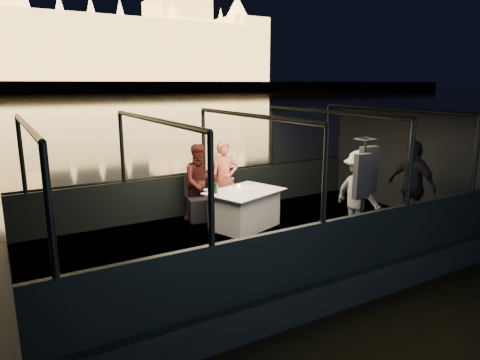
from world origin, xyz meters
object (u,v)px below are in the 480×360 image
dining_table_central (245,209)px  chair_port_right (228,197)px  person_man_maroon (201,185)px  passenger_stripe (359,192)px  passenger_dark (411,188)px  coat_stand (362,198)px  person_woman_coral (225,182)px  wine_bottle (216,186)px  chair_port_left (199,200)px

dining_table_central → chair_port_right: (0.05, 0.78, 0.06)m
person_man_maroon → passenger_stripe: bearing=-40.5°
chair_port_right → passenger_dark: 3.74m
dining_table_central → coat_stand: size_ratio=0.73×
person_woman_coral → wine_bottle: 1.04m
chair_port_left → wine_bottle: size_ratio=3.65×
chair_port_right → coat_stand: (1.17, -2.74, 0.45)m
dining_table_central → person_man_maroon: bearing=119.9°
chair_port_right → person_woman_coral: bearing=98.8°
coat_stand → passenger_stripe: 0.64m
dining_table_central → person_man_maroon: person_man_maroon is taller
dining_table_central → wine_bottle: size_ratio=5.39×
coat_stand → passenger_stripe: (0.42, 0.48, -0.05)m
person_woman_coral → chair_port_left: bearing=-160.8°
dining_table_central → person_man_maroon: 1.14m
dining_table_central → chair_port_right: 0.79m
coat_stand → passenger_dark: size_ratio=1.11×
chair_port_left → chair_port_right: 0.66m
person_woman_coral → wine_bottle: size_ratio=6.16×
passenger_dark → chair_port_right: bearing=-134.4°
person_man_maroon → passenger_dark: bearing=-31.5°
dining_table_central → passenger_stripe: 2.25m
passenger_dark → wine_bottle: 3.84m
wine_bottle → person_woman_coral: bearing=52.3°
coat_stand → person_man_maroon: (-1.75, 2.89, -0.15)m
coat_stand → person_man_maroon: bearing=121.2°
dining_table_central → passenger_dark: size_ratio=0.81×
person_woman_coral → chair_port_right: bearing=-65.6°
passenger_dark → person_woman_coral: bearing=-135.6°
dining_table_central → person_woman_coral: (0.03, 0.91, 0.36)m
chair_port_right → passenger_dark: passenger_dark is taller
dining_table_central → person_woman_coral: bearing=88.2°
chair_port_left → person_woman_coral: bearing=12.6°
chair_port_left → person_woman_coral: size_ratio=0.59×
dining_table_central → person_woman_coral: person_woman_coral is taller
chair_port_right → chair_port_left: bearing=172.6°
dining_table_central → wine_bottle: 0.81m
passenger_stripe → chair_port_right: bearing=34.5°
coat_stand → passenger_dark: 1.58m
chair_port_left → wine_bottle: 0.92m
wine_bottle → coat_stand: bearing=-48.5°
passenger_stripe → dining_table_central: bearing=47.3°
chair_port_left → person_man_maroon: bearing=46.0°
coat_stand → passenger_stripe: coat_stand is taller
chair_port_right → person_man_maroon: bearing=167.1°
passenger_stripe → wine_bottle: (-2.23, 1.57, 0.06)m
dining_table_central → wine_bottle: (-0.60, 0.09, 0.53)m
passenger_stripe → passenger_dark: 1.17m
person_man_maroon → passenger_dark: (3.31, -2.67, 0.10)m
passenger_dark → wine_bottle: (-3.37, 1.83, 0.06)m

